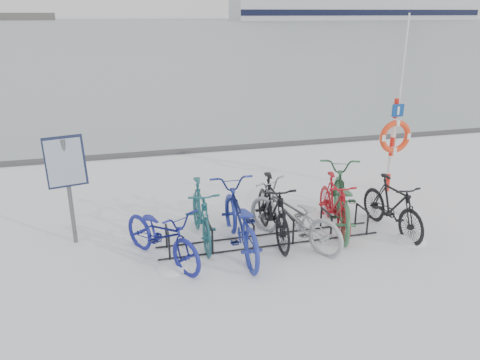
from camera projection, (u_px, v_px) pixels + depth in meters
ground at (269, 241)px, 8.35m from camera, size 900.00×900.00×0.00m
ice_sheet at (119, 25)px, 149.39m from camera, size 400.00×298.00×0.02m
quay_edge at (207, 150)px, 13.70m from camera, size 400.00×0.25×0.10m
bike_rack at (270, 232)px, 8.29m from camera, size 4.00×0.48×0.46m
info_board at (66, 168)px, 7.82m from camera, size 0.68×0.38×1.93m
lifebuoy_station at (395, 137)px, 10.20m from camera, size 0.74×0.22×3.84m
bike_0 at (162, 232)px, 7.55m from camera, size 1.56×1.99×1.00m
bike_1 at (201, 211)px, 8.20m from camera, size 0.55×1.86×1.11m
bike_2 at (239, 218)px, 7.87m from camera, size 0.80×2.23×1.17m
bike_3 at (273, 208)px, 8.29m from camera, size 0.61×1.95×1.16m
bike_4 at (293, 214)px, 8.12m from camera, size 1.66×2.15×1.08m
bike_5 at (335, 202)px, 8.69m from camera, size 0.70×1.79×1.05m
bike_6 at (341, 197)px, 8.78m from camera, size 1.50×2.36×1.17m
bike_7 at (393, 204)px, 8.58m from camera, size 0.67×1.80×1.06m
snow_drifts at (326, 234)px, 8.61m from camera, size 5.37×1.69×0.19m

